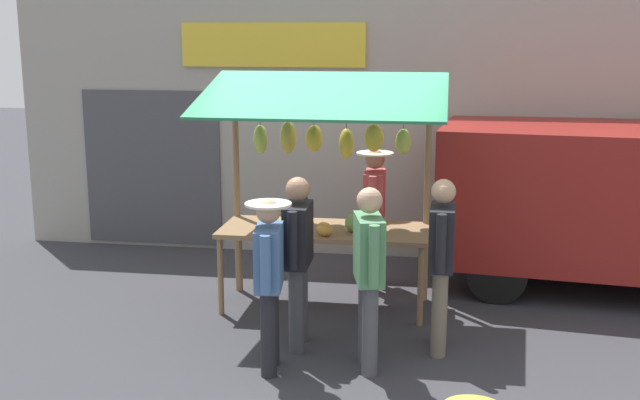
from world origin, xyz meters
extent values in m
plane|color=#38383D|center=(0.00, 0.00, 0.00)|extent=(40.00, 40.00, 0.00)
cube|color=#9E998E|center=(0.00, -2.20, 1.70)|extent=(9.00, 0.25, 3.40)
cube|color=yellow|center=(1.00, -2.06, 2.75)|extent=(2.40, 0.06, 0.56)
cube|color=#47474C|center=(2.69, -2.07, 1.10)|extent=(1.90, 0.04, 2.10)
cube|color=olive|center=(0.00, 0.00, 0.85)|extent=(2.20, 0.90, 0.05)
cylinder|color=olive|center=(1.04, 0.39, 0.41)|extent=(0.06, 0.06, 0.83)
cylinder|color=olive|center=(-1.04, 0.39, 0.41)|extent=(0.06, 0.06, 0.83)
cylinder|color=olive|center=(1.04, -0.39, 0.41)|extent=(0.06, 0.06, 0.83)
cylinder|color=olive|center=(-1.04, -0.39, 0.41)|extent=(0.06, 0.06, 0.83)
cylinder|color=olive|center=(1.06, -0.40, 1.18)|extent=(0.07, 0.07, 2.35)
cylinder|color=olive|center=(-1.06, -0.40, 1.18)|extent=(0.07, 0.07, 2.35)
cylinder|color=olive|center=(0.00, -0.40, 2.15)|extent=(2.12, 0.06, 0.06)
cube|color=#23724C|center=(0.00, 0.15, 2.30)|extent=(2.50, 1.46, 0.39)
cylinder|color=brown|center=(-0.79, -0.39, 2.03)|extent=(0.01, 0.01, 0.24)
ellipsoid|color=#B2CC4C|center=(-0.79, -0.39, 1.77)|extent=(0.23, 0.24, 0.28)
cylinder|color=brown|center=(-0.48, -0.35, 2.05)|extent=(0.01, 0.01, 0.19)
ellipsoid|color=yellow|center=(-0.48, -0.35, 1.81)|extent=(0.26, 0.24, 0.30)
cylinder|color=brown|center=(-0.18, -0.41, 2.02)|extent=(0.01, 0.01, 0.26)
ellipsoid|color=yellow|center=(-0.18, -0.41, 1.73)|extent=(0.22, 0.22, 0.33)
cylinder|color=brown|center=(0.18, -0.40, 2.04)|extent=(0.01, 0.01, 0.22)
ellipsoid|color=yellow|center=(0.18, -0.40, 1.78)|extent=(0.23, 0.26, 0.29)
cylinder|color=brown|center=(0.47, -0.42, 2.06)|extent=(0.01, 0.01, 0.19)
ellipsoid|color=gold|center=(0.47, -0.42, 1.78)|extent=(0.23, 0.25, 0.36)
cylinder|color=brown|center=(0.78, -0.40, 2.03)|extent=(0.01, 0.01, 0.23)
ellipsoid|color=#B2CC4C|center=(0.78, -0.40, 1.76)|extent=(0.20, 0.23, 0.32)
ellipsoid|color=gold|center=(-0.50, -0.29, 0.93)|extent=(0.20, 0.16, 0.10)
ellipsoid|color=orange|center=(-0.05, 0.31, 0.95)|extent=(0.25, 0.26, 0.14)
sphere|color=#729E4C|center=(-0.33, 0.12, 0.98)|extent=(0.20, 0.20, 0.20)
cylinder|color=navy|center=(-0.46, -0.88, 0.40)|extent=(0.14, 0.14, 0.80)
cylinder|color=navy|center=(-0.46, -0.62, 0.40)|extent=(0.14, 0.14, 0.80)
cube|color=#BF4C51|center=(-0.46, -0.75, 1.09)|extent=(0.23, 0.49, 0.57)
cylinder|color=#BF4C51|center=(-0.45, -1.05, 1.11)|extent=(0.09, 0.09, 0.52)
cylinder|color=#BF4C51|center=(-0.46, -0.45, 1.11)|extent=(0.09, 0.09, 0.52)
sphere|color=#A87A5B|center=(-0.46, -0.75, 1.51)|extent=(0.22, 0.22, 0.22)
cylinder|color=beige|center=(-0.46, -0.75, 1.58)|extent=(0.42, 0.42, 0.02)
cylinder|color=#232328|center=(0.21, 1.80, 0.38)|extent=(0.14, 0.14, 0.76)
cylinder|color=#232328|center=(0.24, 1.55, 0.38)|extent=(0.14, 0.14, 0.76)
cube|color=#476B9E|center=(0.22, 1.68, 1.03)|extent=(0.28, 0.49, 0.54)
cylinder|color=#476B9E|center=(0.19, 1.96, 1.05)|extent=(0.09, 0.09, 0.50)
cylinder|color=#476B9E|center=(0.26, 1.39, 1.05)|extent=(0.09, 0.09, 0.50)
sphere|color=tan|center=(0.22, 1.68, 1.44)|extent=(0.21, 0.21, 0.21)
cylinder|color=beige|center=(0.22, 1.68, 1.50)|extent=(0.40, 0.40, 0.02)
cylinder|color=#4C4C51|center=(-0.65, 1.64, 0.41)|extent=(0.14, 0.14, 0.81)
cylinder|color=#4C4C51|center=(-0.59, 1.38, 0.41)|extent=(0.14, 0.14, 0.81)
cube|color=#518C5B|center=(-0.62, 1.51, 1.10)|extent=(0.33, 0.53, 0.57)
cylinder|color=#518C5B|center=(-0.69, 1.81, 1.12)|extent=(0.09, 0.09, 0.53)
cylinder|color=#518C5B|center=(-0.55, 1.21, 1.12)|extent=(0.09, 0.09, 0.53)
sphere|color=tan|center=(-0.62, 1.51, 1.53)|extent=(0.22, 0.22, 0.22)
cylinder|color=#726656|center=(-1.23, 1.13, 0.40)|extent=(0.14, 0.14, 0.81)
cylinder|color=#726656|center=(-1.24, 0.86, 0.40)|extent=(0.14, 0.14, 0.81)
cube|color=black|center=(-1.24, 1.00, 1.09)|extent=(0.23, 0.49, 0.57)
cylinder|color=black|center=(-1.23, 1.30, 1.12)|extent=(0.09, 0.09, 0.53)
cylinder|color=black|center=(-1.24, 0.69, 1.12)|extent=(0.09, 0.09, 0.53)
sphere|color=tan|center=(-1.24, 1.00, 1.52)|extent=(0.22, 0.22, 0.22)
cylinder|color=#4C4C51|center=(0.07, 1.25, 0.40)|extent=(0.14, 0.14, 0.81)
cylinder|color=#4C4C51|center=(0.08, 0.98, 0.40)|extent=(0.14, 0.14, 0.81)
cube|color=black|center=(0.08, 1.11, 1.10)|extent=(0.23, 0.49, 0.57)
cylinder|color=black|center=(0.07, 1.42, 1.12)|extent=(0.09, 0.09, 0.53)
cylinder|color=black|center=(0.08, 0.81, 1.12)|extent=(0.09, 0.09, 0.53)
sphere|color=#A87A5B|center=(0.08, 1.11, 1.52)|extent=(0.22, 0.22, 0.22)
cube|color=black|center=(-2.12, -1.26, 1.38)|extent=(1.61, 1.96, 0.68)
cylinder|color=black|center=(-1.85, -0.45, 0.33)|extent=(0.68, 0.25, 0.66)
cylinder|color=black|center=(-2.04, -2.11, 0.33)|extent=(0.68, 0.25, 0.66)
camera|label=1|loc=(-1.25, 8.04, 2.95)|focal=44.42mm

